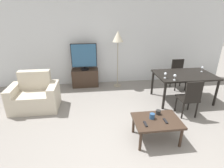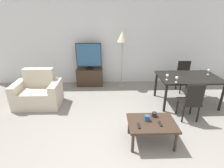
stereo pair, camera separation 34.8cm
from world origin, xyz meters
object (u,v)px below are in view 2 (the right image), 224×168
Objects in this scene: tv_stand at (90,77)px; dining_table at (188,79)px; coffee_table at (152,125)px; wine_glass_right at (167,76)px; dining_chair_near at (191,100)px; remote_secondary at (160,124)px; cup_colored_far at (147,118)px; cup_white_near at (154,114)px; wine_glass_left at (209,71)px; armchair at (38,93)px; dining_chair_far at (184,75)px; wine_glass_center at (177,78)px; remote_primary at (139,126)px; floor_lamp at (122,39)px; tv at (89,56)px.

tv_stand is 2.89m from dining_table.
wine_glass_right reaches higher than coffee_table.
dining_chair_near is 0.76m from wine_glass_right.
tv_stand reaches higher than remote_secondary.
cup_white_near is at bearing 37.65° from cup_colored_far.
wine_glass_right is at bearing -163.69° from wine_glass_left.
wine_glass_right is at bearing -4.49° from armchair.
coffee_table is (1.32, -2.73, 0.10)m from tv_stand.
cup_white_near is (2.59, -1.30, 0.15)m from armchair.
cup_colored_far is at bearing -120.92° from wine_glass_right.
remote_secondary is (2.64, -1.54, 0.12)m from armchair.
armchair is 7.52× the size of wine_glass_left.
dining_table is at bearing 46.57° from cup_colored_far.
dining_chair_far is 2.70m from cup_colored_far.
wine_glass_center is (-0.20, 0.41, 0.35)m from dining_chair_near.
remote_primary is (1.07, -2.84, 0.16)m from tv_stand.
remote_secondary is at bearing -135.52° from wine_glass_left.
dining_chair_near is 2.53m from floor_lamp.
armchair is 1.25× the size of dining_chair_far.
remote_primary is at bearing -126.73° from dining_chair_far.
coffee_table is 5.70× the size of wine_glass_right.
remote_primary is at bearing -133.77° from dining_table.
wine_glass_right is (0.70, 1.18, 0.36)m from cup_colored_far.
tv_stand is 3.04m from remote_primary.
dining_table is (3.75, -0.02, 0.34)m from armchair.
tv is at bearing 46.58° from armchair.
tv reaches higher than dining_chair_far.
floor_lamp is 18.72× the size of cup_white_near.
wine_glass_left is (2.04, 1.68, 0.40)m from remote_primary.
dining_chair_far reaches higher than coffee_table.
tv_stand is 5.39× the size of remote_primary.
wine_glass_right is (0.54, 1.05, 0.37)m from cup_white_near.
dining_chair_far is 0.81m from wine_glass_left.
dining_table reaches higher than cup_white_near.
wine_glass_right is at bearing -37.57° from tv.
wine_glass_right is (0.88, 1.34, 0.40)m from remote_primary.
wine_glass_right is at bearing 62.99° from coffee_table.
cup_white_near is 2.23m from wine_glass_left.
dining_table is 1.73m from cup_white_near.
dining_table is 9.76× the size of remote_primary.
wine_glass_left is (1.66, 1.63, 0.40)m from remote_secondary.
dining_chair_near is at bearing -108.03° from dining_chair_far.
floor_lamp is (1.01, -0.14, 1.19)m from tv_stand.
dining_chair_near is at bearing -108.03° from dining_table.
dining_table is 0.86× the size of floor_lamp.
wine_glass_right is (-0.16, 0.16, 0.00)m from wine_glass_center.
tv is at bearing 142.43° from wine_glass_right.
floor_lamp reaches higher than remote_secondary.
wine_glass_left is at bearing -20.42° from tv.
dining_chair_far is at bearing 56.13° from coffee_table.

